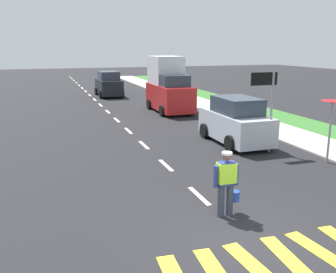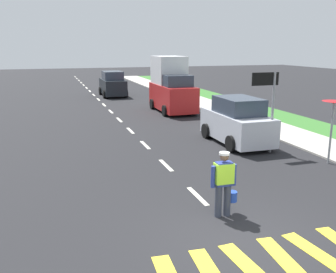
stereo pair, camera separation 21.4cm
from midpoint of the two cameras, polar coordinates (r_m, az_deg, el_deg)
name	(u,v)px [view 1 (the left image)]	position (r m, az deg, el deg)	size (l,w,h in m)	color
ground_plane	(100,105)	(28.19, -10.49, 4.78)	(96.00, 96.00, 0.00)	black
sidewalk_right	(270,128)	(20.45, 14.87, 1.27)	(2.40, 72.00, 0.14)	#B2ADA3
grass_verge_right	(308,125)	(21.86, 20.13, 1.67)	(2.40, 72.00, 0.06)	#38722D
crosswalk_stripes	(273,264)	(8.08, 14.83, -18.12)	(4.47, 1.93, 0.01)	yellow
lane_center_line	(92,97)	(32.31, -11.61, 5.83)	(0.14, 46.40, 0.01)	silver
road_worker	(227,181)	(9.51, 8.24, -6.61)	(0.77, 0.37, 1.67)	#383D4C
yield_sign	(332,107)	(14.64, 23.18, 4.10)	(0.80, 0.80, 2.29)	gray
lane_direction_sign	(267,93)	(15.29, 14.36, 6.44)	(1.16, 0.11, 3.20)	gray
delivery_truck	(169,87)	(24.67, -0.17, 7.55)	(2.16, 4.60, 3.54)	red
car_parked_curbside	(235,122)	(16.76, 9.80, 2.19)	(1.99, 4.05, 2.03)	silver
car_outgoing_far	(109,85)	(32.73, -9.14, 7.75)	(2.02, 3.96, 2.11)	black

